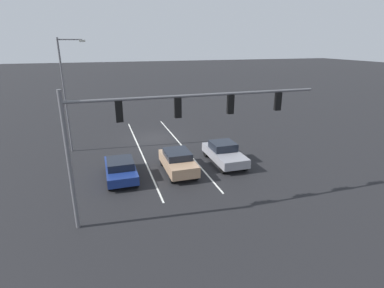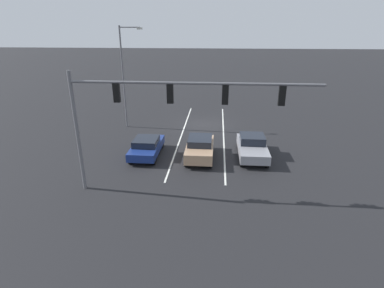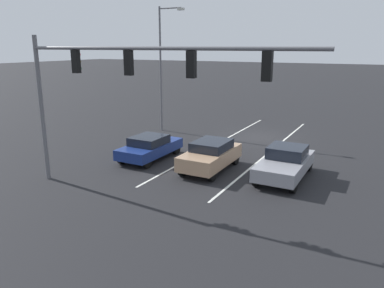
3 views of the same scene
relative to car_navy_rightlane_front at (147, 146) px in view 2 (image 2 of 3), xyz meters
The scene contains 8 objects.
ground_plane 8.86m from the car_navy_rightlane_front, 115.42° to the right, with size 240.00×240.00×0.00m, color black.
lane_stripe_left_divider 7.52m from the car_navy_rightlane_front, 138.41° to the right, with size 0.12×18.00×0.01m, color silver.
lane_stripe_center_divider 5.40m from the car_navy_rightlane_front, 111.67° to the right, with size 0.12×18.00×0.01m, color silver.
car_navy_rightlane_front is the anchor object (origin of this frame).
car_gray_leftlane_front 7.56m from the car_navy_rightlane_front, behind, with size 1.94×4.53×1.52m.
car_tan_midlane_front 3.85m from the car_navy_rightlane_front, behind, with size 1.86×4.12×1.51m.
traffic_signal_gantry 6.92m from the car_navy_rightlane_front, 111.31° to the left, with size 12.63×0.37×6.67m.
street_lamp_right_shoulder 8.52m from the car_navy_rightlane_front, 64.01° to the right, with size 2.02×0.24×8.88m.
Camera 2 is at (-1.17, 27.64, 8.60)m, focal length 28.00 mm.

